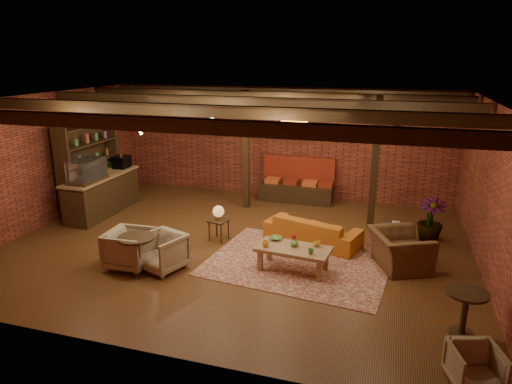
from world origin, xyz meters
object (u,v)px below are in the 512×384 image
(round_table_left, at_px, (137,248))
(armchair_b, at_px, (162,250))
(side_table_book, at_px, (392,225))
(armchair_far, at_px, (476,365))
(coffee_table, at_px, (293,250))
(round_table_right, at_px, (465,306))
(armchair_a, at_px, (130,247))
(side_table_lamp, at_px, (218,214))
(armchair_right, at_px, (400,244))
(sofa, at_px, (313,230))
(plant_tall, at_px, (435,177))

(round_table_left, distance_m, armchair_b, 0.47)
(side_table_book, height_order, armchair_far, armchair_far)
(coffee_table, height_order, armchair_b, armchair_b)
(round_table_left, distance_m, round_table_right, 5.80)
(coffee_table, relative_size, armchair_a, 1.76)
(side_table_lamp, bearing_deg, coffee_table, -27.66)
(side_table_book, distance_m, armchair_far, 4.59)
(armchair_a, xyz_separation_m, round_table_right, (6.06, -0.59, 0.06))
(round_table_left, height_order, armchair_a, armchair_a)
(side_table_lamp, relative_size, armchair_right, 0.72)
(armchair_a, bearing_deg, round_table_right, -97.59)
(armchair_far, bearing_deg, armchair_b, 144.94)
(sofa, bearing_deg, armchair_right, 175.74)
(side_table_lamp, distance_m, armchair_far, 6.05)
(side_table_book, bearing_deg, round_table_right, -71.45)
(round_table_right, bearing_deg, armchair_right, 113.72)
(armchair_far, relative_size, plant_tall, 0.21)
(armchair_right, bearing_deg, sofa, 44.97)
(coffee_table, relative_size, plant_tall, 0.50)
(round_table_left, height_order, round_table_right, round_table_left)
(armchair_a, relative_size, armchair_b, 1.05)
(armchair_b, bearing_deg, sofa, 59.37)
(side_table_book, bearing_deg, armchair_far, -76.11)
(armchair_b, height_order, armchair_far, armchair_b)
(sofa, distance_m, side_table_book, 1.76)
(coffee_table, distance_m, plant_tall, 3.72)
(armchair_b, bearing_deg, armchair_right, 37.63)
(side_table_book, bearing_deg, coffee_table, -133.71)
(round_table_left, bearing_deg, armchair_a, 149.13)
(sofa, height_order, armchair_b, armchair_b)
(round_table_left, height_order, side_table_book, round_table_left)
(sofa, xyz_separation_m, round_table_right, (2.79, -2.83, 0.18))
(coffee_table, distance_m, round_table_left, 3.01)
(side_table_lamp, height_order, round_table_right, side_table_lamp)
(side_table_book, height_order, plant_tall, plant_tall)
(coffee_table, xyz_separation_m, side_table_book, (1.83, 1.91, 0.03))
(plant_tall, bearing_deg, armchair_right, -111.51)
(armchair_far, distance_m, plant_tall, 5.07)
(round_table_right, xyz_separation_m, plant_tall, (-0.28, 3.75, 1.00))
(armchair_a, bearing_deg, armchair_far, -108.24)
(round_table_left, bearing_deg, armchair_far, -15.41)
(coffee_table, xyz_separation_m, armchair_b, (-2.47, -0.70, -0.03))
(armchair_a, relative_size, round_table_right, 1.16)
(round_table_left, relative_size, plant_tall, 0.25)
(round_table_left, height_order, plant_tall, plant_tall)
(round_table_left, bearing_deg, sofa, 38.73)
(side_table_lamp, distance_m, armchair_b, 1.81)
(side_table_book, relative_size, plant_tall, 0.18)
(armchair_a, distance_m, plant_tall, 6.68)
(armchair_b, height_order, side_table_book, armchair_b)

